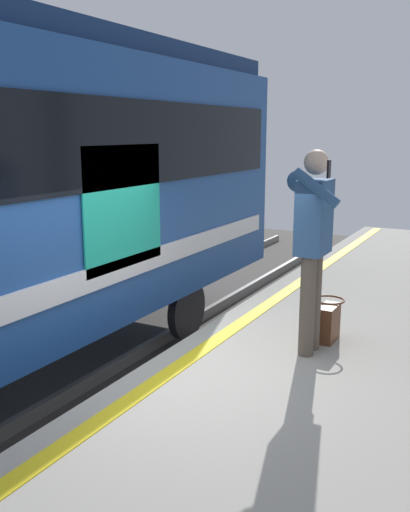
{
  "coord_description": "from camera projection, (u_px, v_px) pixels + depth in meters",
  "views": [
    {
      "loc": [
        4.01,
        2.7,
        3.02
      ],
      "look_at": [
        -0.4,
        0.3,
        1.9
      ],
      "focal_mm": 39.45,
      "sensor_mm": 36.0,
      "label": 1
    }
  ],
  "objects": [
    {
      "name": "platform",
      "position": [
        386.0,
        470.0,
        4.28
      ],
      "size": [
        16.39,
        4.17,
        1.0
      ],
      "primitive_type": "cube",
      "color": "#9E998E",
      "rests_on": "ground"
    },
    {
      "name": "passenger",
      "position": [
        313.0,
        235.0,
        5.03
      ],
      "size": [
        0.57,
        0.55,
        1.86
      ],
      "color": "brown",
      "rests_on": "platform"
    },
    {
      "name": "safety_line",
      "position": [
        184.0,
        363.0,
        5.0
      ],
      "size": [
        16.06,
        0.16,
        0.01
      ],
      "primitive_type": "cube",
      "color": "yellow",
      "rests_on": "platform"
    },
    {
      "name": "handbag",
      "position": [
        328.0,
        321.0,
        5.5
      ],
      "size": [
        0.33,
        0.3,
        0.42
      ],
      "color": "#59331E",
      "rests_on": "platform"
    },
    {
      "name": "track_rail_near",
      "position": [
        39.0,
        411.0,
        6.05
      ],
      "size": [
        21.31,
        0.08,
        0.16
      ],
      "primitive_type": "cube",
      "color": "slate",
      "rests_on": "ground"
    },
    {
      "name": "ground_plane",
      "position": [
        158.0,
        455.0,
        5.36
      ],
      "size": [
        24.7,
        24.7,
        0.0
      ],
      "primitive_type": "plane",
      "color": "#4C4742"
    }
  ]
}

